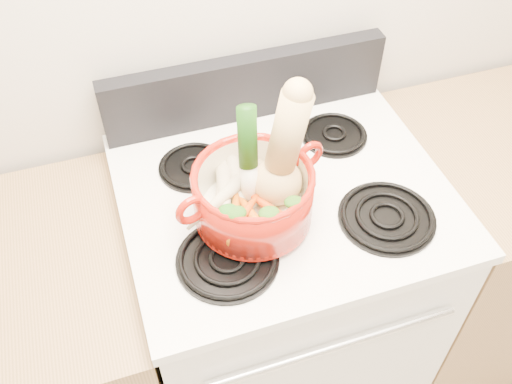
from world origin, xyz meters
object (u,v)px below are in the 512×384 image
object	(u,v)px
stove_body	(279,300)
squash	(282,150)
leek	(249,158)
dutch_oven	(253,195)

from	to	relation	value
stove_body	squash	distance (m)	0.68
squash	leek	world-z (taller)	squash
squash	leek	size ratio (longest dim) A/B	1.07
leek	stove_body	bearing A→B (deg)	31.69
stove_body	squash	size ratio (longest dim) A/B	3.20
stove_body	dutch_oven	distance (m)	0.59
dutch_oven	squash	xyz separation A→B (m)	(0.07, 0.01, 0.10)
leek	dutch_oven	bearing A→B (deg)	-75.80
stove_body	leek	bearing A→B (deg)	-155.50
squash	leek	bearing A→B (deg)	-174.16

